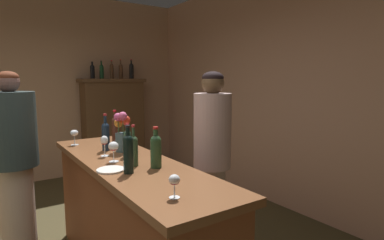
% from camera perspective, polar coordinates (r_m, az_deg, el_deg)
% --- Properties ---
extents(wall_back, '(5.68, 0.12, 2.95)m').
position_cam_1_polar(wall_back, '(5.44, -31.01, 4.97)').
color(wall_back, tan).
rests_on(wall_back, ground).
extents(wall_right, '(0.12, 6.14, 2.95)m').
position_cam_1_polar(wall_right, '(3.95, 19.10, 5.11)').
color(wall_right, tan).
rests_on(wall_right, ground).
extents(bar_counter, '(0.61, 2.23, 0.98)m').
position_cam_1_polar(bar_counter, '(2.63, -11.13, -17.65)').
color(bar_counter, brown).
rests_on(bar_counter, ground).
extents(display_cabinet, '(1.08, 0.39, 1.62)m').
position_cam_1_polar(display_cabinet, '(5.52, -14.08, -0.76)').
color(display_cabinet, brown).
rests_on(display_cabinet, ground).
extents(wine_bottle_pinot, '(0.06, 0.06, 0.27)m').
position_cam_1_polar(wine_bottle_pinot, '(2.59, -11.59, -3.88)').
color(wine_bottle_pinot, '#2D4731').
rests_on(wine_bottle_pinot, bar_counter).
extents(wine_bottle_malbec, '(0.06, 0.06, 0.30)m').
position_cam_1_polar(wine_bottle_malbec, '(2.30, -10.55, -5.22)').
color(wine_bottle_malbec, '#2D472C').
rests_on(wine_bottle_malbec, bar_counter).
extents(wine_bottle_rose, '(0.07, 0.07, 0.32)m').
position_cam_1_polar(wine_bottle_rose, '(2.12, -11.52, -5.67)').
color(wine_bottle_rose, black).
rests_on(wine_bottle_rose, bar_counter).
extents(wine_bottle_chardonnay, '(0.06, 0.06, 0.34)m').
position_cam_1_polar(wine_bottle_chardonnay, '(3.00, -13.78, -1.82)').
color(wine_bottle_chardonnay, '#492619').
rests_on(wine_bottle_chardonnay, bar_counter).
extents(wine_bottle_riesling, '(0.07, 0.07, 0.32)m').
position_cam_1_polar(wine_bottle_riesling, '(2.85, -15.42, -2.60)').
color(wine_bottle_riesling, '#172638').
rests_on(wine_bottle_riesling, bar_counter).
extents(wine_bottle_syrah, '(0.08, 0.08, 0.29)m').
position_cam_1_polar(wine_bottle_syrah, '(2.23, -6.58, -5.31)').
color(wine_bottle_syrah, '#294B2A').
rests_on(wine_bottle_syrah, bar_counter).
extents(wine_glass_front, '(0.06, 0.06, 0.13)m').
position_cam_1_polar(wine_glass_front, '(1.67, -3.23, -11.05)').
color(wine_glass_front, white).
rests_on(wine_glass_front, bar_counter).
extents(wine_glass_mid, '(0.07, 0.07, 0.15)m').
position_cam_1_polar(wine_glass_mid, '(3.17, -20.61, -2.34)').
color(wine_glass_mid, white).
rests_on(wine_glass_mid, bar_counter).
extents(wine_glass_rear, '(0.08, 0.08, 0.16)m').
position_cam_1_polar(wine_glass_rear, '(2.44, -14.09, -4.85)').
color(wine_glass_rear, white).
rests_on(wine_glass_rear, bar_counter).
extents(wine_glass_spare, '(0.07, 0.07, 0.17)m').
position_cam_1_polar(wine_glass_spare, '(2.64, -15.63, -3.82)').
color(wine_glass_spare, white).
rests_on(wine_glass_spare, bar_counter).
extents(flower_arrangement, '(0.14, 0.14, 0.35)m').
position_cam_1_polar(flower_arrangement, '(2.77, -12.62, -2.09)').
color(flower_arrangement, '#415B61').
rests_on(flower_arrangement, bar_counter).
extents(cheese_plate, '(0.19, 0.19, 0.01)m').
position_cam_1_polar(cheese_plate, '(2.24, -14.54, -8.75)').
color(cheese_plate, white).
rests_on(cheese_plate, bar_counter).
extents(display_bottle_left, '(0.07, 0.07, 0.27)m').
position_cam_1_polar(display_bottle_left, '(5.37, -17.65, 8.51)').
color(display_bottle_left, black).
rests_on(display_bottle_left, display_cabinet).
extents(display_bottle_midleft, '(0.07, 0.07, 0.29)m').
position_cam_1_polar(display_bottle_midleft, '(5.42, -16.11, 8.57)').
color(display_bottle_midleft, '#133C20').
rests_on(display_bottle_midleft, display_cabinet).
extents(display_bottle_center, '(0.06, 0.06, 0.31)m').
position_cam_1_polar(display_bottle_center, '(5.47, -14.37, 8.73)').
color(display_bottle_center, '#482F1B').
rests_on(display_bottle_center, display_cabinet).
extents(display_bottle_midright, '(0.07, 0.07, 0.33)m').
position_cam_1_polar(display_bottle_midright, '(5.53, -12.81, 8.77)').
color(display_bottle_midright, '#4C301D').
rests_on(display_bottle_midright, display_cabinet).
extents(display_bottle_right, '(0.08, 0.08, 0.33)m').
position_cam_1_polar(display_bottle_right, '(5.60, -10.95, 8.88)').
color(display_bottle_right, black).
rests_on(display_bottle_right, display_cabinet).
extents(patron_by_cabinet, '(0.39, 0.39, 1.67)m').
position_cam_1_polar(patron_by_cabinet, '(3.08, -29.63, -6.63)').
color(patron_by_cabinet, tan).
rests_on(patron_by_cabinet, ground).
extents(bartender, '(0.33, 0.33, 1.67)m').
position_cam_1_polar(bartender, '(2.78, 3.69, -6.70)').
color(bartender, gray).
rests_on(bartender, ground).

